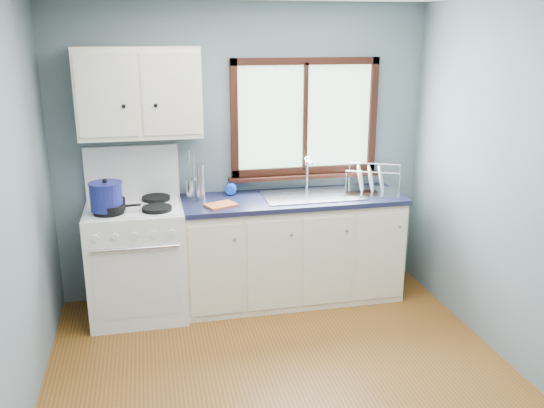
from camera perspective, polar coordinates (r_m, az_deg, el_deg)
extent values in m
cube|color=brown|center=(3.86, 2.27, -19.21)|extent=(3.20, 3.60, 0.02)
cube|color=slate|center=(5.00, -2.81, 5.07)|extent=(3.20, 0.02, 2.50)
cube|color=white|center=(4.83, -13.19, -5.57)|extent=(0.76, 0.65, 0.92)
cube|color=white|center=(4.92, -13.69, 3.11)|extent=(0.76, 0.05, 0.44)
cube|color=silver|center=(4.68, -13.56, -0.29)|extent=(0.72, 0.59, 0.01)
cylinder|color=black|center=(4.54, -15.86, -0.72)|extent=(0.23, 0.23, 0.03)
cylinder|color=black|center=(4.53, -11.33, -0.44)|extent=(0.23, 0.23, 0.03)
cylinder|color=black|center=(4.83, -15.69, 0.31)|extent=(0.23, 0.23, 0.03)
cylinder|color=black|center=(4.82, -11.42, 0.58)|extent=(0.23, 0.23, 0.03)
cylinder|color=silver|center=(4.43, -13.41, -4.34)|extent=(0.66, 0.02, 0.02)
cube|color=silver|center=(4.56, -13.16, -7.77)|extent=(0.66, 0.01, 0.55)
cube|color=#EFE5C6|center=(5.00, 1.97, -4.61)|extent=(1.85, 0.60, 0.88)
cube|color=black|center=(5.18, 1.87, -8.66)|extent=(1.85, 0.54, 0.08)
cube|color=black|center=(4.85, 2.02, 0.46)|extent=(1.89, 0.64, 0.04)
cube|color=silver|center=(4.89, 4.07, 0.85)|extent=(0.84, 0.46, 0.01)
cube|color=silver|center=(4.86, 1.79, -0.12)|extent=(0.36, 0.40, 0.14)
cube|color=silver|center=(4.97, 6.26, 0.17)|extent=(0.36, 0.40, 0.14)
cylinder|color=silver|center=(5.04, 3.46, 2.95)|extent=(0.02, 0.02, 0.28)
cylinder|color=silver|center=(4.95, 3.71, 4.22)|extent=(0.02, 0.16, 0.02)
sphere|color=silver|center=(5.01, 3.49, 4.50)|extent=(0.04, 0.04, 0.04)
cube|color=#9EC6A8|center=(5.05, 3.26, 8.62)|extent=(1.22, 0.01, 0.92)
cube|color=black|center=(4.99, 3.40, 13.95)|extent=(1.30, 0.05, 0.06)
cube|color=black|center=(5.12, 3.22, 3.37)|extent=(1.30, 0.05, 0.06)
cube|color=black|center=(4.90, -3.77, 8.37)|extent=(0.06, 0.05, 1.00)
cube|color=black|center=(5.23, 9.95, 8.68)|extent=(0.06, 0.05, 1.00)
cube|color=black|center=(5.03, 3.31, 8.59)|extent=(0.03, 0.05, 0.92)
cube|color=black|center=(5.10, 3.31, 2.75)|extent=(1.36, 0.10, 0.03)
cube|color=#EFE5C6|center=(4.68, -13.02, 10.69)|extent=(0.95, 0.32, 0.70)
cube|color=#EFE5C6|center=(4.52, -16.08, 10.28)|extent=(0.44, 0.01, 0.62)
cube|color=#EFE5C6|center=(4.52, -9.97, 10.66)|extent=(0.44, 0.01, 0.62)
sphere|color=black|center=(4.51, -14.47, 9.36)|extent=(0.03, 0.03, 0.03)
sphere|color=black|center=(4.51, -11.45, 9.55)|extent=(0.03, 0.03, 0.03)
cylinder|color=black|center=(4.52, -15.70, -0.30)|extent=(0.24, 0.24, 0.04)
cube|color=black|center=(4.52, -13.66, -0.13)|extent=(0.13, 0.03, 0.01)
cylinder|color=navy|center=(4.51, -16.11, 0.67)|extent=(0.29, 0.29, 0.20)
cylinder|color=navy|center=(4.48, -16.22, 1.98)|extent=(0.30, 0.30, 0.01)
sphere|color=black|center=(4.48, -16.24, 2.21)|extent=(0.04, 0.04, 0.04)
cylinder|color=silver|center=(4.88, -7.79, 1.59)|extent=(0.16, 0.16, 0.16)
cylinder|color=silver|center=(4.85, -7.69, 3.50)|extent=(0.01, 0.01, 0.23)
cylinder|color=silver|center=(4.84, -8.18, 3.69)|extent=(0.01, 0.01, 0.27)
cylinder|color=silver|center=(4.82, -7.75, 3.28)|extent=(0.01, 0.01, 0.21)
cylinder|color=silver|center=(4.75, -7.10, 2.16)|extent=(0.07, 0.07, 0.31)
imported|color=blue|center=(4.85, -4.17, 2.26)|extent=(0.12, 0.12, 0.26)
cube|color=#D45F30|center=(4.61, -5.08, -0.11)|extent=(0.28, 0.24, 0.02)
cube|color=silver|center=(5.05, 9.94, 1.20)|extent=(0.57, 0.51, 0.02)
cylinder|color=silver|center=(4.88, 7.32, 2.01)|extent=(0.01, 0.01, 0.22)
cylinder|color=silver|center=(4.86, 12.50, 1.70)|extent=(0.01, 0.01, 0.22)
cylinder|color=silver|center=(5.20, 7.66, 2.90)|extent=(0.01, 0.01, 0.22)
cylinder|color=silver|center=(5.18, 12.52, 2.61)|extent=(0.01, 0.01, 0.22)
cylinder|color=silver|center=(4.84, 9.97, 3.12)|extent=(0.40, 0.19, 0.01)
cylinder|color=silver|center=(5.16, 10.15, 3.95)|extent=(0.40, 0.19, 0.01)
cylinder|color=white|center=(5.03, 8.75, 2.52)|extent=(0.16, 0.25, 0.24)
cylinder|color=white|center=(5.02, 9.76, 2.46)|extent=(0.16, 0.25, 0.24)
cylinder|color=white|center=(5.02, 10.76, 2.40)|extent=(0.16, 0.25, 0.24)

